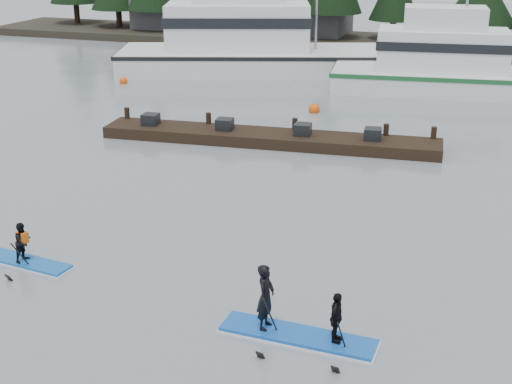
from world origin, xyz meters
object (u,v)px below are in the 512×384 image
(paddleboard_solo, at_px, (24,250))
(floating_dock, at_px, (269,138))
(fishing_boat_medium, at_px, (465,81))
(fishing_boat_large, at_px, (266,59))
(paddleboard_duo, at_px, (296,317))

(paddleboard_solo, bearing_deg, floating_dock, 84.38)
(fishing_boat_medium, height_order, paddleboard_solo, fishing_boat_medium)
(floating_dock, bearing_deg, fishing_boat_medium, 55.59)
(fishing_boat_large, relative_size, fishing_boat_medium, 1.27)
(paddleboard_duo, bearing_deg, paddleboard_solo, 173.60)
(fishing_boat_medium, bearing_deg, paddleboard_duo, -101.58)
(paddleboard_solo, distance_m, paddleboard_duo, 8.42)
(fishing_boat_large, bearing_deg, paddleboard_duo, -88.77)
(floating_dock, distance_m, paddleboard_duo, 15.68)
(fishing_boat_large, relative_size, paddleboard_duo, 5.59)
(floating_dock, height_order, paddleboard_solo, paddleboard_solo)
(fishing_boat_large, bearing_deg, floating_dock, -89.54)
(fishing_boat_large, xyz_separation_m, paddleboard_duo, (10.35, -30.04, -0.31))
(paddleboard_solo, relative_size, paddleboard_duo, 0.79)
(fishing_boat_medium, xyz_separation_m, floating_dock, (-7.57, -13.20, -0.42))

